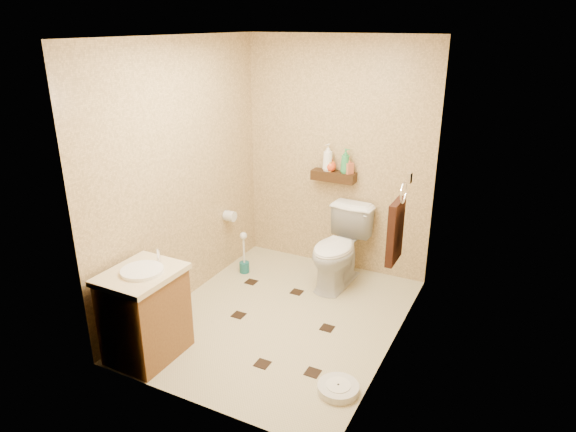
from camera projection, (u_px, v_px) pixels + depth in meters
The scene contains 19 objects.
ground at pixel (281, 318), 4.62m from camera, with size 2.50×2.50×0.00m, color #C1B48D.
wall_back at pixel (337, 157), 5.24m from camera, with size 2.00×0.04×2.40m, color tan.
wall_front at pixel (187, 248), 3.15m from camera, with size 2.00×0.04×2.40m, color tan.
wall_left at pixel (182, 176), 4.62m from camera, with size 0.04×2.50×2.40m, color tan.
wall_right at pixel (401, 210), 3.78m from camera, with size 0.04×2.50×2.40m, color tan.
ceiling at pixel (280, 36), 3.77m from camera, with size 2.00×2.50×0.02m, color silver.
wall_shelf at pixel (334, 176), 5.24m from camera, with size 0.46×0.14×0.10m, color #36210E.
floor_accents at pixel (280, 322), 4.56m from camera, with size 1.27×1.25×0.01m.
toilet at pixel (339, 248), 5.09m from camera, with size 0.44×0.77×0.78m, color white.
vanity at pixel (145, 313), 3.99m from camera, with size 0.51×0.61×0.85m.
bathroom_scale at pixel (338, 388), 3.70m from camera, with size 0.38×0.38×0.06m.
toilet_brush at pixel (244, 258), 5.41m from camera, with size 0.10×0.10×0.46m.
towel_ring at pixel (396, 229), 4.11m from camera, with size 0.12×0.30×0.76m.
toilet_paper at pixel (230, 216), 5.35m from camera, with size 0.12×0.11×0.12m.
bottle_a at pixel (328, 157), 5.20m from camera, with size 0.11×0.11×0.28m, color white.
bottle_b at pixel (330, 164), 5.21m from camera, with size 0.07×0.07×0.15m, color orange.
bottle_c at pixel (331, 164), 5.21m from camera, with size 0.11×0.11×0.14m, color #E4421A.
bottle_d at pixel (345, 161), 5.12m from camera, with size 0.10×0.10×0.25m, color #2E8C4B.
bottle_e at pixel (349, 165), 5.12m from camera, with size 0.08×0.08×0.17m, color #C56341.
Camera 1 is at (1.85, -3.54, 2.51)m, focal length 32.00 mm.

